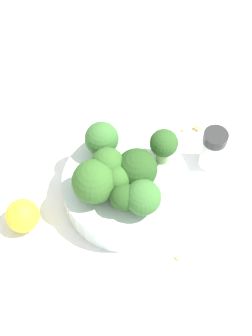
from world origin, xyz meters
TOP-DOWN VIEW (x-y plane):
  - ground_plane at (0.00, 0.00)m, footprint 3.00×3.00m
  - bowl at (0.00, 0.00)m, footprint 0.16×0.16m
  - broccoli_floret_0 at (0.00, 0.01)m, footprint 0.05×0.05m
  - broccoli_floret_1 at (-0.00, -0.02)m, footprint 0.04×0.04m
  - broccoli_floret_2 at (0.04, 0.00)m, footprint 0.03×0.03m
  - broccoli_floret_3 at (-0.04, -0.03)m, footprint 0.04×0.04m
  - broccoli_floret_4 at (0.04, 0.02)m, footprint 0.04×0.04m
  - broccoli_floret_5 at (-0.04, 0.04)m, footprint 0.04×0.04m
  - broccoli_floret_6 at (0.02, -0.01)m, footprint 0.03×0.03m
  - broccoli_floret_7 at (0.02, -0.04)m, footprint 0.05×0.05m
  - pepper_shaker at (-0.06, 0.11)m, footprint 0.03×0.03m
  - lemon_wedge at (0.05, -0.13)m, footprint 0.04×0.04m
  - almond_crumb_0 at (-0.12, 0.10)m, footprint 0.01×0.01m
  - almond_crumb_1 at (-0.12, 0.08)m, footprint 0.01×0.00m
  - almond_crumb_2 at (0.08, 0.07)m, footprint 0.01×0.01m
  - almond_crumb_3 at (-0.10, -0.04)m, footprint 0.01×0.01m

SIDE VIEW (x-z plane):
  - ground_plane at x=0.00m, z-range 0.00..0.00m
  - almond_crumb_1 at x=-0.12m, z-range 0.00..0.01m
  - almond_crumb_3 at x=-0.10m, z-range 0.00..0.01m
  - almond_crumb_2 at x=0.08m, z-range 0.00..0.01m
  - almond_crumb_0 at x=-0.12m, z-range 0.00..0.01m
  - bowl at x=0.00m, z-range 0.00..0.04m
  - lemon_wedge at x=0.05m, z-range 0.00..0.04m
  - pepper_shaker at x=-0.06m, z-range 0.00..0.07m
  - broccoli_floret_2 at x=0.04m, z-range 0.04..0.09m
  - broccoli_floret_4 at x=0.04m, z-range 0.04..0.09m
  - broccoli_floret_0 at x=0.00m, z-range 0.04..0.09m
  - broccoli_floret_6 at x=0.02m, z-range 0.04..0.09m
  - broccoli_floret_3 at x=-0.04m, z-range 0.04..0.09m
  - broccoli_floret_7 at x=0.02m, z-range 0.04..0.10m
  - broccoli_floret_5 at x=-0.04m, z-range 0.05..0.10m
  - broccoli_floret_1 at x=0.00m, z-range 0.05..0.10m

